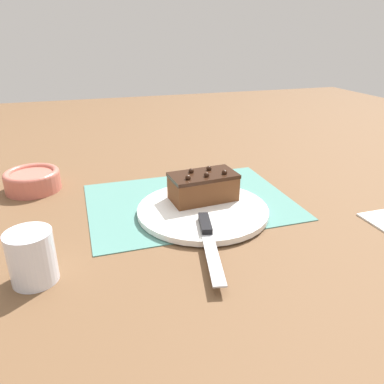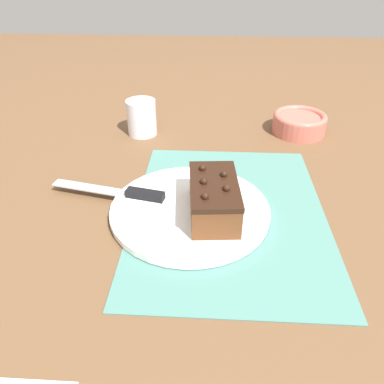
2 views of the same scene
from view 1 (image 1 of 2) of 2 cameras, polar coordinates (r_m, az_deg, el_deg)
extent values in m
plane|color=brown|center=(0.87, -0.36, -1.49)|extent=(3.00, 3.00, 0.00)
cube|color=slate|center=(0.87, -0.36, -1.37)|extent=(0.46, 0.34, 0.00)
cylinder|color=white|center=(0.81, 1.65, -2.76)|extent=(0.28, 0.28, 0.01)
cube|color=brown|center=(0.83, 1.71, 0.57)|extent=(0.15, 0.09, 0.05)
cube|color=black|center=(0.82, 1.73, 2.53)|extent=(0.15, 0.09, 0.01)
sphere|color=black|center=(0.82, 4.97, 3.02)|extent=(0.01, 0.01, 0.01)
sphere|color=black|center=(0.84, 2.60, 3.61)|extent=(0.01, 0.01, 0.01)
sphere|color=black|center=(0.80, 2.24, 2.62)|extent=(0.01, 0.01, 0.01)
sphere|color=black|center=(0.83, -0.12, 3.23)|extent=(0.01, 0.01, 0.01)
sphere|color=black|center=(0.79, -0.61, 2.20)|extent=(0.01, 0.01, 0.01)
cube|color=black|center=(0.72, 2.02, -4.87)|extent=(0.03, 0.07, 0.01)
cube|color=#B7BABF|center=(0.63, 3.23, -10.08)|extent=(0.05, 0.15, 0.00)
cylinder|color=white|center=(0.64, -23.22, -9.09)|extent=(0.07, 0.07, 0.09)
cylinder|color=#C66656|center=(1.00, -23.09, 1.43)|extent=(0.13, 0.13, 0.04)
torus|color=#C66656|center=(1.00, -23.28, 2.56)|extent=(0.13, 0.13, 0.02)
camera|label=2|loc=(1.05, 32.28, 22.34)|focal=35.00mm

